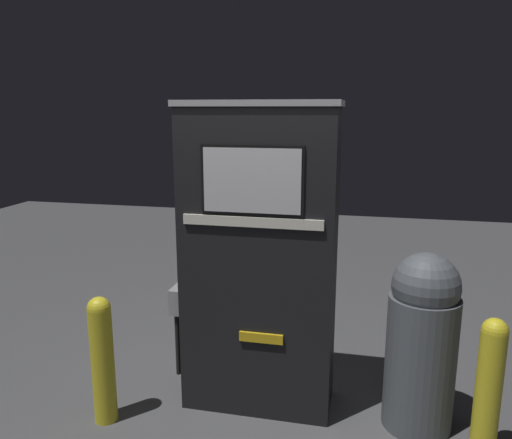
# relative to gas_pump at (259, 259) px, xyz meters

# --- Properties ---
(ground_plane) EXTENTS (14.00, 14.00, 0.00)m
(ground_plane) POSITION_rel_gas_pump_xyz_m (0.00, -0.23, -1.09)
(ground_plane) COLOR #4C4C4F
(gas_pump) EXTENTS (1.15, 0.49, 2.16)m
(gas_pump) POSITION_rel_gas_pump_xyz_m (0.00, 0.00, 0.00)
(gas_pump) COLOR black
(gas_pump) RESTS_ON ground_plane
(safety_bollard) EXTENTS (0.16, 0.16, 0.90)m
(safety_bollard) POSITION_rel_gas_pump_xyz_m (-0.98, -0.47, -0.61)
(safety_bollard) COLOR yellow
(safety_bollard) RESTS_ON ground_plane
(trash_bin) EXTENTS (0.46, 0.46, 1.21)m
(trash_bin) POSITION_rel_gas_pump_xyz_m (1.11, -0.05, -0.47)
(trash_bin) COLOR #51565B
(trash_bin) RESTS_ON ground_plane
(safety_bollard_far) EXTENTS (0.15, 0.15, 0.92)m
(safety_bollard_far) POSITION_rel_gas_pump_xyz_m (1.48, -0.31, -0.60)
(safety_bollard_far) COLOR yellow
(safety_bollard_far) RESTS_ON ground_plane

